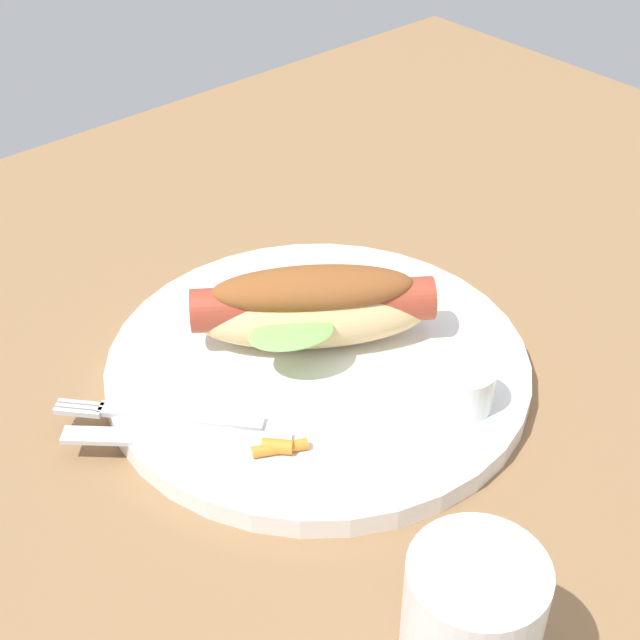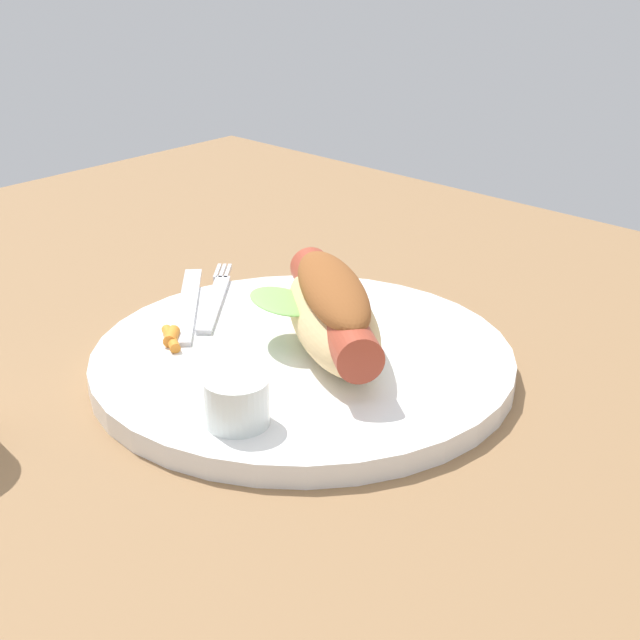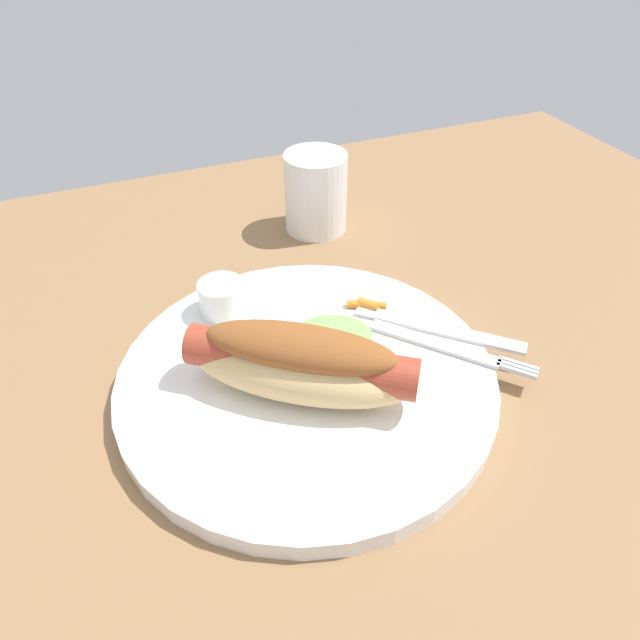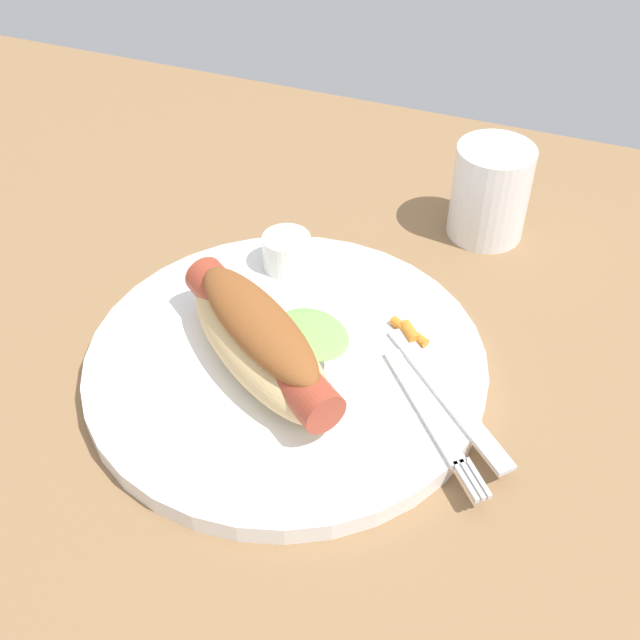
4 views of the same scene
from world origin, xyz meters
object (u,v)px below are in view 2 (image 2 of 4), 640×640
sauce_ramekin (237,402)px  hot_dog (333,311)px  plate (303,362)px  fork (213,299)px  knife (188,305)px  carrot_garnish (171,338)px

sauce_ramekin → hot_dog: bearing=103.4°
plate → hot_dog: 4.39cm
plate → fork: fork is taller
knife → carrot_garnish: size_ratio=4.23×
fork → carrot_garnish: carrot_garnish is taller
knife → hot_dog: bearing=-127.4°
plate → carrot_garnish: 9.77cm
plate → sauce_ramekin: 11.08cm
sauce_ramekin → knife: 19.12cm
hot_dog → knife: 14.05cm
sauce_ramekin → fork: sauce_ramekin is taller
carrot_garnish → sauce_ramekin: bearing=-20.7°
fork → hot_dog: bearing=-130.7°
hot_dog → sauce_ramekin: (2.83, -11.88, -1.46)cm
plate → knife: (-12.31, -0.33, 0.98)cm
hot_dog → sauce_ramekin: size_ratio=4.22×
plate → fork: 11.96cm
hot_dog → knife: (-13.59, -2.18, -2.79)cm
hot_dog → sauce_ramekin: bearing=139.0°
hot_dog → knife: hot_dog is taller
carrot_garnish → plate: bearing=34.2°
fork → carrot_garnish: size_ratio=3.32×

